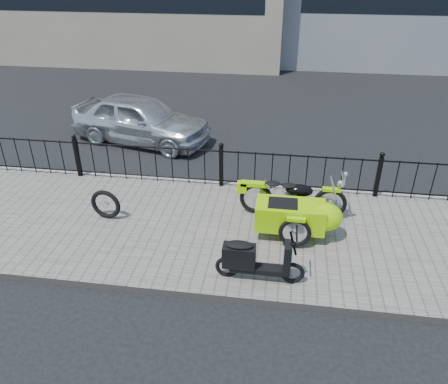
# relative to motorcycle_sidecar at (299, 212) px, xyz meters

# --- Properties ---
(ground) EXTENTS (120.00, 120.00, 0.00)m
(ground) POSITION_rel_motorcycle_sidecar_xyz_m (-1.77, 0.41, -0.59)
(ground) COLOR black
(ground) RESTS_ON ground
(sidewalk) EXTENTS (30.00, 3.80, 0.12)m
(sidewalk) POSITION_rel_motorcycle_sidecar_xyz_m (-1.77, -0.09, -0.53)
(sidewalk) COLOR #675E57
(sidewalk) RESTS_ON ground
(curb) EXTENTS (30.00, 0.10, 0.12)m
(curb) POSITION_rel_motorcycle_sidecar_xyz_m (-1.77, 1.85, -0.53)
(curb) COLOR gray
(curb) RESTS_ON ground
(iron_fence) EXTENTS (14.11, 0.11, 1.08)m
(iron_fence) POSITION_rel_motorcycle_sidecar_xyz_m (-1.77, 1.71, -0.01)
(iron_fence) COLOR black
(iron_fence) RESTS_ON sidewalk
(motorcycle_sidecar) EXTENTS (2.28, 1.48, 0.98)m
(motorcycle_sidecar) POSITION_rel_motorcycle_sidecar_xyz_m (0.00, 0.00, 0.00)
(motorcycle_sidecar) COLOR black
(motorcycle_sidecar) RESTS_ON sidewalk
(scooter) EXTENTS (1.50, 0.44, 1.01)m
(scooter) POSITION_rel_motorcycle_sidecar_xyz_m (-0.75, -1.49, -0.08)
(scooter) COLOR black
(scooter) RESTS_ON sidewalk
(spare_tire) EXTENTS (0.65, 0.16, 0.65)m
(spare_tire) POSITION_rel_motorcycle_sidecar_xyz_m (-3.90, -0.03, -0.15)
(spare_tire) COLOR black
(spare_tire) RESTS_ON sidewalk
(sedan_car) EXTENTS (4.32, 2.56, 1.38)m
(sedan_car) POSITION_rel_motorcycle_sidecar_xyz_m (-4.52, 4.28, 0.10)
(sedan_car) COLOR silver
(sedan_car) RESTS_ON ground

